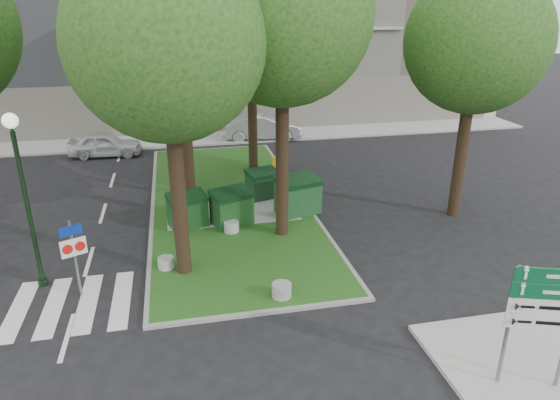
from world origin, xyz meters
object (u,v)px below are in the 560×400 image
object	(u,v)px
tree_median_near_left	(168,22)
bollard_right	(282,290)
dumpster_a	(188,210)
bollard_left	(166,263)
tree_median_mid	(181,25)
dumpster_c	(263,184)
tree_street_right	(480,27)
car_white	(105,144)
bollard_mid	(231,227)
litter_bin	(275,163)
directional_sign	(543,309)
car_silver	(262,127)
dumpster_b	(232,207)
street_lamp	(23,182)
traffic_sign_pole	(74,248)
dumpster_d	(298,195)

from	to	relation	value
tree_median_near_left	bollard_right	distance (m)	7.72
dumpster_a	bollard_left	xyz separation A→B (m)	(-0.81, -3.04, -0.43)
tree_median_mid	dumpster_c	xyz separation A→B (m)	(2.88, -0.97, -6.27)
tree_street_right	tree_median_mid	bearing A→B (deg)	158.20
car_white	tree_median_mid	bearing A→B (deg)	-145.79
dumpster_c	car_white	bearing A→B (deg)	113.48
tree_median_near_left	dumpster_a	xyz separation A→B (m)	(0.18, 3.30, -6.59)
dumpster_a	bollard_right	distance (m)	5.86
bollard_mid	litter_bin	distance (m)	7.20
tree_street_right	directional_sign	bearing A→B (deg)	-111.32
tree_median_mid	car_silver	size ratio (longest dim) A/B	2.15
bollard_mid	car_silver	world-z (taller)	car_silver
dumpster_b	litter_bin	world-z (taller)	dumpster_b
dumpster_a	street_lamp	bearing A→B (deg)	-161.24
litter_bin	tree_median_mid	bearing A→B (deg)	-148.56
dumpster_c	bollard_right	distance (m)	7.65
tree_median_mid	dumpster_c	size ratio (longest dim) A/B	6.52
bollard_left	car_white	bearing A→B (deg)	103.23
street_lamp	dumpster_b	bearing A→B (deg)	26.01
dumpster_a	car_white	size ratio (longest dim) A/B	0.41
tree_median_mid	bollard_right	distance (m)	11.03
dumpster_b	car_silver	world-z (taller)	car_silver
tree_median_mid	dumpster_c	bearing A→B (deg)	-18.65
bollard_right	traffic_sign_pole	xyz separation A→B (m)	(-5.55, 1.45, 1.18)
bollard_left	litter_bin	size ratio (longest dim) A/B	0.77
litter_bin	directional_sign	size ratio (longest dim) A/B	0.23
dumpster_a	dumpster_d	xyz separation A→B (m)	(4.23, 0.35, 0.11)
bollard_left	tree_median_near_left	bearing A→B (deg)	-22.31
directional_sign	car_white	distance (m)	22.85
tree_street_right	car_silver	world-z (taller)	tree_street_right
tree_street_right	dumpster_b	xyz separation A→B (m)	(-8.72, 0.65, -6.22)
dumpster_a	dumpster_b	world-z (taller)	dumpster_b
tree_median_mid	traffic_sign_pole	world-z (taller)	tree_median_mid
dumpster_d	litter_bin	distance (m)	5.39
car_silver	dumpster_c	bearing A→B (deg)	176.97
street_lamp	traffic_sign_pole	bearing A→B (deg)	-35.01
dumpster_d	traffic_sign_pole	xyz separation A→B (m)	(-7.44, -4.26, 0.65)
street_lamp	traffic_sign_pole	distance (m)	2.26
traffic_sign_pole	car_silver	world-z (taller)	traffic_sign_pole
bollard_mid	car_silver	distance (m)	13.22
car_silver	dumpster_b	bearing A→B (deg)	171.65
tree_street_right	bollard_mid	size ratio (longest dim) A/B	18.83
dumpster_d	dumpster_c	bearing A→B (deg)	103.56
car_silver	bollard_left	bearing A→B (deg)	166.04
car_white	bollard_left	bearing A→B (deg)	-163.58
bollard_right	bollard_mid	distance (m)	4.58
tree_median_near_left	dumpster_d	distance (m)	8.64
dumpster_d	dumpster_a	bearing A→B (deg)	169.48
tree_street_right	dumpster_a	bearing A→B (deg)	175.56
street_lamp	directional_sign	bearing A→B (deg)	-31.01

